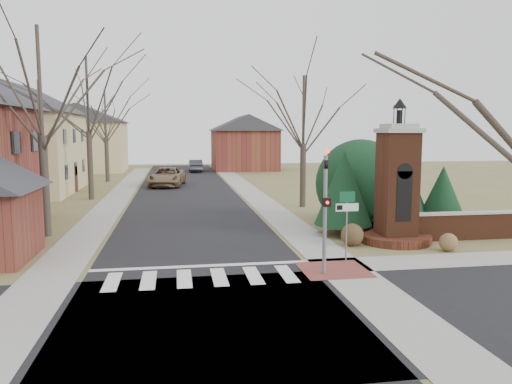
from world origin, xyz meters
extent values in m
plane|color=brown|center=(0.00, 0.00, 0.00)|extent=(120.00, 120.00, 0.00)
cube|color=black|center=(0.00, 22.00, 0.01)|extent=(8.00, 70.00, 0.01)
cube|color=black|center=(0.00, -3.00, 0.01)|extent=(120.00, 8.00, 0.01)
cube|color=silver|center=(0.00, 0.80, 0.01)|extent=(8.00, 2.20, 0.02)
cube|color=silver|center=(0.00, 2.30, 0.01)|extent=(8.00, 0.35, 0.02)
cube|color=gray|center=(5.20, 22.00, 0.01)|extent=(2.00, 60.00, 0.02)
cube|color=gray|center=(-5.20, 22.00, 0.01)|extent=(2.00, 60.00, 0.02)
cube|color=brown|center=(4.80, 1.00, 0.01)|extent=(2.40, 2.40, 0.02)
cylinder|color=slate|center=(4.30, 0.60, 2.10)|extent=(0.14, 0.14, 4.20)
imported|color=black|center=(4.30, 0.60, 4.05)|extent=(0.15, 0.18, 0.90)
sphere|color=#FF0C05|center=(4.30, 0.38, 4.35)|extent=(0.14, 0.14, 0.14)
cube|color=black|center=(4.30, 0.42, 2.60)|extent=(0.28, 0.16, 0.30)
sphere|color=#FF0C05|center=(4.30, 0.33, 2.60)|extent=(0.11, 0.11, 0.11)
cylinder|color=slate|center=(5.60, 2.00, 1.30)|extent=(0.06, 0.06, 2.60)
cube|color=silver|center=(5.60, 1.98, 2.15)|extent=(0.90, 0.03, 0.30)
cube|color=black|center=(5.30, 1.97, 2.15)|extent=(0.22, 0.02, 0.18)
cube|color=#104D2F|center=(5.60, 1.98, 2.55)|extent=(0.60, 0.03, 0.40)
cylinder|color=#542A18|center=(9.00, 5.00, 0.18)|extent=(3.20, 3.20, 0.36)
cube|color=#542A18|center=(9.00, 5.00, 2.50)|extent=(1.50, 1.50, 5.00)
cube|color=black|center=(9.00, 4.28, 2.20)|extent=(0.70, 0.10, 2.20)
cube|color=gray|center=(9.00, 5.00, 5.05)|extent=(1.70, 1.70, 0.20)
cube|color=gray|center=(9.00, 5.00, 5.25)|extent=(1.30, 1.30, 0.20)
cylinder|color=black|center=(9.00, 5.00, 5.65)|extent=(0.20, 0.20, 0.60)
cone|color=black|center=(9.00, 5.00, 6.25)|extent=(0.64, 0.64, 0.45)
cube|color=#542A18|center=(13.50, 5.00, 0.60)|extent=(7.50, 0.40, 1.20)
cube|color=gray|center=(13.50, 5.00, 1.25)|extent=(7.50, 0.50, 0.10)
cube|color=#D0BE8B|center=(-13.50, 27.00, 3.20)|extent=(9.00, 12.00, 6.40)
cube|color=#D0BE8B|center=(-12.00, 48.00, 3.00)|extent=(10.00, 8.00, 6.00)
cube|color=#D0BE8B|center=(-14.80, 46.40, 6.99)|extent=(0.75, 0.75, 3.08)
cube|color=brown|center=(8.00, 48.00, 2.50)|extent=(8.00, 8.00, 5.00)
cube|color=brown|center=(5.76, 46.40, 5.90)|extent=(0.75, 0.75, 2.80)
cylinder|color=#473D33|center=(7.20, 7.00, 0.25)|extent=(0.20, 0.20, 0.50)
cone|color=black|center=(7.20, 7.00, 2.30)|extent=(2.80, 2.80, 3.60)
cylinder|color=#473D33|center=(10.50, 8.20, 0.25)|extent=(0.20, 0.20, 0.50)
cone|color=black|center=(10.50, 8.20, 2.60)|extent=(3.40, 3.40, 4.20)
cylinder|color=#473D33|center=(12.50, 7.20, 0.25)|extent=(0.20, 0.20, 0.50)
cone|color=black|center=(12.50, 7.20, 1.90)|extent=(2.40, 2.40, 2.80)
sphere|color=black|center=(9.00, 9.50, 2.40)|extent=(4.80, 4.80, 4.80)
cylinder|color=#473D33|center=(-7.00, 9.00, 2.42)|extent=(0.40, 0.40, 4.83)
cylinder|color=#473D33|center=(-7.00, 22.00, 2.52)|extent=(0.40, 0.40, 5.04)
cylinder|color=#473D33|center=(-7.50, 35.00, 2.21)|extent=(0.40, 0.40, 4.41)
cylinder|color=#473D33|center=(7.50, 16.00, 2.10)|extent=(0.40, 0.40, 4.20)
imported|color=olive|center=(-1.60, 30.10, 0.86)|extent=(3.65, 6.51, 1.72)
imported|color=#383B41|center=(1.60, 45.60, 0.74)|extent=(1.63, 4.53, 1.49)
sphere|color=#4C3B23|center=(6.80, 4.60, 0.50)|extent=(0.99, 0.99, 0.99)
sphere|color=brown|center=(10.45, 3.00, 0.39)|extent=(0.77, 0.77, 0.77)
camera|label=1|loc=(-0.82, -15.97, 5.06)|focal=35.00mm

